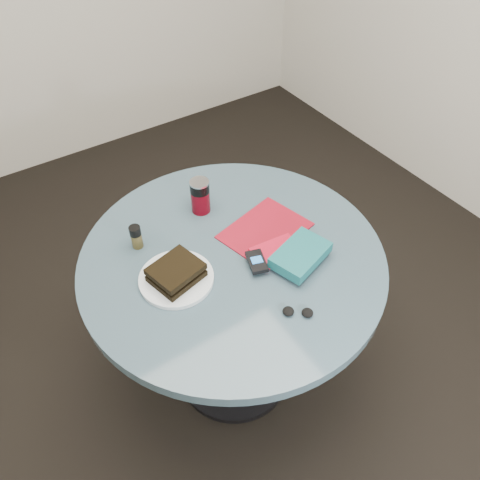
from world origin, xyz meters
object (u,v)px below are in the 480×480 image
pepper_grinder (136,237)px  magazine (265,231)px  sandwich (176,272)px  plate (176,278)px  red_book (276,252)px  soda_can (200,196)px  mp3_player (257,262)px  table (233,286)px  headphones (298,312)px  novel (300,255)px

pepper_grinder → magazine: pepper_grinder is taller
sandwich → pepper_grinder: size_ratio=2.00×
plate → magazine: size_ratio=0.82×
red_book → magazine: bearing=78.6°
sandwich → soda_can: bearing=47.1°
mp3_player → plate: bearing=158.8°
table → headphones: 0.35m
sandwich → pepper_grinder: pepper_grinder is taller
magazine → red_book: size_ratio=1.84×
soda_can → mp3_player: bearing=-88.4°
red_book → soda_can: bearing=112.0°
table → red_book: (0.12, -0.08, 0.17)m
plate → pepper_grinder: 0.21m
sandwich → headphones: (0.23, -0.30, -0.03)m
plate → pepper_grinder: size_ratio=2.70×
sandwich → table: bearing=0.2°
magazine → sandwich: bearing=170.8°
pepper_grinder → novel: pepper_grinder is taller
table → pepper_grinder: size_ratio=11.63×
pepper_grinder → red_book: 0.46m
plate → sandwich: size_ratio=1.35×
sandwich → novel: (0.36, -0.15, -0.00)m
pepper_grinder → magazine: 0.43m
magazine → headphones: bearing=-124.3°
magazine → soda_can: bearing=106.7°
sandwich → magazine: sandwich is taller
pepper_grinder → headphones: (0.27, -0.51, -0.03)m
table → sandwich: 0.29m
magazine → table: bearing=176.8°
plate → sandwich: sandwich is taller
magazine → mp3_player: bearing=-149.3°
soda_can → magazine: bearing=-59.3°
red_book → headphones: bearing=-106.3°
plate → soda_can: size_ratio=1.81×
plate → pepper_grinder: bearing=100.6°
magazine → headphones: (-0.12, -0.33, 0.01)m
table → sandwich: size_ratio=5.83×
soda_can → novel: soda_can is taller
red_book → sandwich: bearing=172.1°
sandwich → red_book: size_ratio=1.12×
red_book → mp3_player: (-0.09, -0.01, 0.01)m
novel → headphones: novel is taller
mp3_player → pepper_grinder: bearing=133.3°
plate → red_book: red_book is taller
table → novel: (0.16, -0.15, 0.20)m
soda_can → mp3_player: (0.01, -0.33, -0.04)m
plate → mp3_player: 0.26m
sandwich → soda_can: (0.23, 0.25, 0.02)m
pepper_grinder → red_book: pepper_grinder is taller
table → novel: novel is taller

